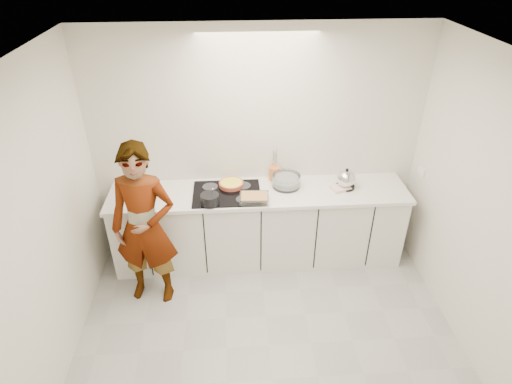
{
  "coord_description": "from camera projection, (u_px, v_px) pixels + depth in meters",
  "views": [
    {
      "loc": [
        -0.3,
        -2.64,
        3.33
      ],
      "look_at": [
        -0.05,
        1.05,
        1.05
      ],
      "focal_mm": 30.0,
      "sensor_mm": 36.0,
      "label": 1
    }
  ],
  "objects": [
    {
      "name": "hob",
      "position": [
        227.0,
        193.0,
        4.58
      ],
      "size": [
        0.72,
        0.54,
        0.01
      ],
      "primitive_type": "cube",
      "color": "black",
      "rests_on": "countertop"
    },
    {
      "name": "utensil_crock",
      "position": [
        275.0,
        173.0,
        4.8
      ],
      "size": [
        0.17,
        0.17,
        0.16
      ],
      "primitive_type": "cylinder",
      "rotation": [
        0.0,
        0.0,
        -0.41
      ],
      "color": "orange",
      "rests_on": "countertop"
    },
    {
      "name": "tart_dish",
      "position": [
        231.0,
        184.0,
        4.68
      ],
      "size": [
        0.27,
        0.27,
        0.04
      ],
      "color": "#AE4A30",
      "rests_on": "hob"
    },
    {
      "name": "tea_towel",
      "position": [
        341.0,
        188.0,
        4.65
      ],
      "size": [
        0.23,
        0.2,
        0.03
      ],
      "primitive_type": "cube",
      "rotation": [
        0.0,
        0.0,
        0.31
      ],
      "color": "white",
      "rests_on": "countertop"
    },
    {
      "name": "baking_dish",
      "position": [
        254.0,
        198.0,
        4.43
      ],
      "size": [
        0.31,
        0.24,
        0.06
      ],
      "color": "silver",
      "rests_on": "hob"
    },
    {
      "name": "countertop",
      "position": [
        259.0,
        193.0,
        4.63
      ],
      "size": [
        3.24,
        0.64,
        0.04
      ],
      "primitive_type": "cube",
      "color": "white",
      "rests_on": "base_cabinets"
    },
    {
      "name": "ceiling",
      "position": [
        276.0,
        68.0,
        2.64
      ],
      "size": [
        3.6,
        3.2,
        0.0
      ],
      "primitive_type": "cube",
      "color": "white",
      "rests_on": "wall_back"
    },
    {
      "name": "cook",
      "position": [
        145.0,
        227.0,
        4.13
      ],
      "size": [
        0.69,
        0.51,
        1.75
      ],
      "primitive_type": "imported",
      "rotation": [
        0.0,
        0.0,
        -0.14
      ],
      "color": "silver",
      "rests_on": "floor"
    },
    {
      "name": "base_cabinets",
      "position": [
        259.0,
        227.0,
        4.87
      ],
      "size": [
        3.2,
        0.58,
        0.87
      ],
      "primitive_type": "cube",
      "color": "silver",
      "rests_on": "floor"
    },
    {
      "name": "wall_right",
      "position": [
        493.0,
        225.0,
        3.45
      ],
      "size": [
        0.02,
        3.2,
        2.6
      ],
      "color": "silver",
      "rests_on": "ground"
    },
    {
      "name": "mixing_bowl",
      "position": [
        286.0,
        181.0,
        4.68
      ],
      "size": [
        0.33,
        0.33,
        0.14
      ],
      "color": "silver",
      "rests_on": "countertop"
    },
    {
      "name": "saucepan",
      "position": [
        210.0,
        199.0,
        4.37
      ],
      "size": [
        0.25,
        0.25,
        0.18
      ],
      "color": "black",
      "rests_on": "hob"
    },
    {
      "name": "wall_left",
      "position": [
        34.0,
        245.0,
        3.22
      ],
      "size": [
        0.0,
        3.2,
        2.6
      ],
      "primitive_type": "cube",
      "color": "silver",
      "rests_on": "ground"
    },
    {
      "name": "floor",
      "position": [
        269.0,
        345.0,
        4.01
      ],
      "size": [
        3.6,
        3.2,
        0.0
      ],
      "primitive_type": "cube",
      "color": "#A8A9A3",
      "rests_on": "ground"
    },
    {
      "name": "kettle",
      "position": [
        346.0,
        179.0,
        4.64
      ],
      "size": [
        0.27,
        0.27,
        0.24
      ],
      "color": "black",
      "rests_on": "countertop"
    },
    {
      "name": "wall_back",
      "position": [
        257.0,
        146.0,
        4.68
      ],
      "size": [
        3.6,
        0.0,
        2.6
      ],
      "primitive_type": "cube",
      "color": "silver",
      "rests_on": "ground"
    }
  ]
}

